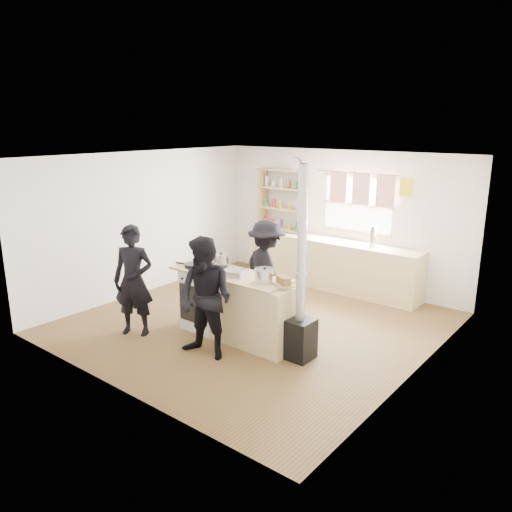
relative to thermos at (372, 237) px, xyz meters
name	(u,v)px	position (x,y,z in m)	size (l,w,h in m)	color
ground	(255,323)	(-0.80, -2.22, -1.07)	(5.00, 5.00, 0.01)	brown
back_counter	(330,264)	(-0.80, 0.00, -0.62)	(3.40, 0.55, 0.90)	#D4B97F
shelving_unit	(282,200)	(-2.00, 0.12, 0.45)	(1.00, 0.28, 1.20)	tan
thermos	(372,237)	(0.00, 0.00, 0.00)	(0.10, 0.10, 0.33)	silver
cooking_island	(238,306)	(-0.65, -2.77, -0.60)	(1.97, 0.64, 0.93)	silver
skillet_greens	(193,265)	(-1.43, -2.87, -0.11)	(0.30, 0.30, 0.05)	black
roast_tray	(235,272)	(-0.69, -2.80, -0.09)	(0.37, 0.36, 0.08)	silver
stockpot_stove	(221,259)	(-1.17, -2.55, -0.05)	(0.24, 0.24, 0.19)	#B7B7BA
stockpot_counter	(265,275)	(-0.18, -2.78, -0.05)	(0.27, 0.27, 0.20)	silver
bread_board	(283,282)	(0.10, -2.75, -0.09)	(0.34, 0.30, 0.12)	tan
flue_heater	(300,311)	(0.38, -2.77, -0.42)	(0.35, 0.35, 2.50)	black
person_near_left	(134,281)	(-1.91, -3.59, -0.27)	(0.58, 0.38, 1.60)	black
person_near_right	(206,299)	(-0.59, -3.48, -0.27)	(0.78, 0.60, 1.59)	black
person_far	(266,270)	(-0.80, -1.94, -0.29)	(1.00, 0.58, 1.55)	black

